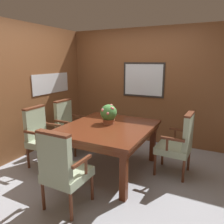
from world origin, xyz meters
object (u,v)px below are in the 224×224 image
dining_table (108,132)px  chair_left_far (69,124)px  chair_right_far (179,142)px  chair_head_near (63,168)px  potted_plant (109,114)px  chair_left_near (42,135)px

dining_table → chair_left_far: bearing=161.0°
chair_right_far → chair_left_far: bearing=-88.4°
chair_head_near → chair_right_far: bearing=-125.1°
dining_table → chair_head_near: bearing=-90.5°
chair_head_near → potted_plant: (-0.05, 1.26, 0.38)m
chair_head_near → chair_right_far: same height
chair_head_near → chair_left_far: 1.84m
chair_head_near → chair_left_near: same height
chair_right_far → chair_left_near: same height
chair_head_near → potted_plant: 1.32m
dining_table → chair_left_near: bearing=-161.8°
chair_right_far → chair_head_near: bearing=-33.9°
chair_head_near → chair_left_near: bearing=-34.6°
chair_left_far → chair_left_near: (-0.01, -0.73, 0.00)m
dining_table → chair_right_far: bearing=18.3°
chair_right_far → chair_left_far: (-2.14, 0.02, 0.00)m
chair_head_near → potted_plant: potted_plant is taller
dining_table → chair_left_far: chair_left_far is taller
chair_right_far → chair_left_far: same height
chair_right_far → chair_left_far: 2.14m
dining_table → potted_plant: (-0.06, 0.14, 0.26)m
chair_left_far → potted_plant: bearing=-101.7°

